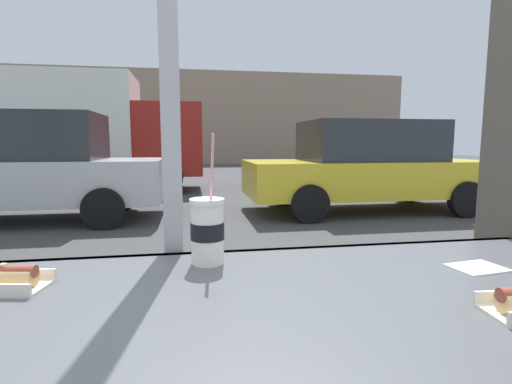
# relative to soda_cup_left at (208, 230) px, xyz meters

# --- Properties ---
(ground_plane) EXTENTS (60.00, 60.00, 0.00)m
(ground_plane) POSITION_rel_soda_cup_left_xyz_m (-0.09, 8.07, -1.10)
(ground_plane) COLOR #424244
(sidewalk_strip) EXTENTS (16.00, 2.80, 0.14)m
(sidewalk_strip) POSITION_rel_soda_cup_left_xyz_m (-0.09, 1.67, -1.03)
(sidewalk_strip) COLOR gray
(sidewalk_strip) RESTS_ON ground
(building_facade_far) EXTENTS (28.00, 1.20, 5.73)m
(building_facade_far) POSITION_rel_soda_cup_left_xyz_m (-0.09, 23.93, 1.77)
(building_facade_far) COLOR gray
(building_facade_far) RESTS_ON ground
(soda_cup_left) EXTENTS (0.09, 0.09, 0.32)m
(soda_cup_left) POSITION_rel_soda_cup_left_xyz_m (0.00, 0.00, 0.00)
(soda_cup_left) COLOR white
(soda_cup_left) RESTS_ON window_counter
(napkin_wrapper) EXTENTS (0.13, 0.11, 0.00)m
(napkin_wrapper) POSITION_rel_soda_cup_left_xyz_m (0.63, -0.15, -0.08)
(napkin_wrapper) COLOR white
(napkin_wrapper) RESTS_ON window_counter
(parked_car_silver) EXTENTS (4.39, 1.90, 1.81)m
(parked_car_silver) POSITION_rel_soda_cup_left_xyz_m (-2.70, 6.02, -0.20)
(parked_car_silver) COLOR #BCBCC1
(parked_car_silver) RESTS_ON ground
(parked_car_yellow) EXTENTS (4.65, 2.04, 1.72)m
(parked_car_yellow) POSITION_rel_soda_cup_left_xyz_m (3.33, 6.02, -0.23)
(parked_car_yellow) COLOR gold
(parked_car_yellow) RESTS_ON ground
(box_truck) EXTENTS (6.19, 2.44, 3.08)m
(box_truck) POSITION_rel_soda_cup_left_xyz_m (-2.99, 10.12, 0.56)
(box_truck) COLOR silver
(box_truck) RESTS_ON ground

